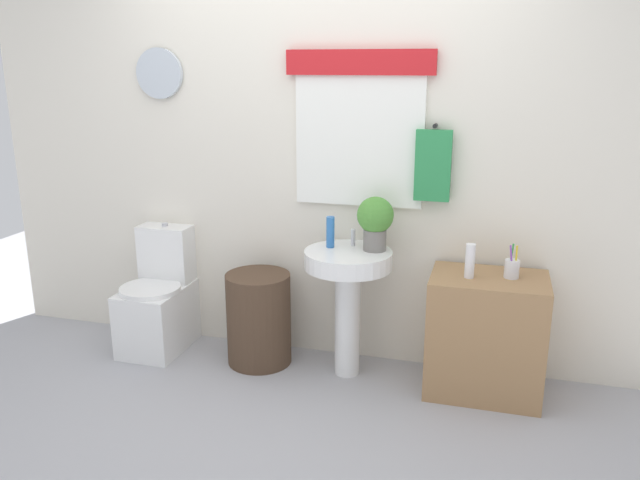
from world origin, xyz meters
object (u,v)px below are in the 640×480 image
Objects in this scene: wooden_cabinet at (486,335)px; soap_bottle at (330,232)px; lotion_bottle at (470,261)px; toothbrush_cup at (512,268)px; pedestal_sink at (348,283)px; potted_plant at (375,220)px; laundry_hamper at (259,318)px; toilet at (159,302)px.

soap_bottle is at bearing 176.85° from wooden_cabinet.
toothbrush_cup is at bearing 15.26° from lotion_bottle.
potted_plant reaches higher than pedestal_sink.
soap_bottle is (0.44, 0.05, 0.57)m from laundry_hamper.
soap_bottle is 1.03m from toothbrush_cup.
wooden_cabinet is 0.45m from lotion_bottle.
wooden_cabinet reaches higher than laundry_hamper.
soap_bottle reaches higher than toothbrush_cup.
pedestal_sink is (1.26, -0.04, 0.27)m from toilet.
pedestal_sink is at bearing 180.00° from wooden_cabinet.
wooden_cabinet is 3.62× the size of lotion_bottle.
pedestal_sink is 1.12× the size of wooden_cabinet.
soap_bottle is at bearing 157.38° from pedestal_sink.
toilet is at bearing 177.13° from laundry_hamper.
pedestal_sink reaches higher than wooden_cabinet.
laundry_hamper is at bearing -175.10° from potted_plant.
wooden_cabinet is at bearing -3.15° from soap_bottle.
toothbrush_cup is at bearing 1.27° from pedestal_sink.
laundry_hamper is at bearing -2.87° from toilet.
toilet reaches higher than wooden_cabinet.
soap_bottle is at bearing -177.80° from potted_plant.
pedestal_sink is 0.31m from soap_bottle.
lotion_bottle reaches higher than toothbrush_cup.
toilet is 2.20m from toothbrush_cup.
toothbrush_cup reaches higher than toilet.
toilet is 1.18× the size of wooden_cabinet.
potted_plant is (1.40, 0.02, 0.64)m from toilet.
laundry_hamper is at bearing 180.00° from pedestal_sink.
toilet is at bearing 179.60° from toothbrush_cup.
soap_bottle reaches higher than toilet.
potted_plant reaches higher than toothbrush_cup.
toothbrush_cup is at bearing -1.69° from soap_bottle.
laundry_hamper is 1.83× the size of potted_plant.
pedestal_sink is (0.56, 0.00, 0.29)m from laundry_hamper.
wooden_cabinet is at bearing -169.73° from toothbrush_cup.
wooden_cabinet is 1.05m from soap_bottle.
pedestal_sink is 4.12× the size of toothbrush_cup.
wooden_cabinet is (0.79, 0.00, -0.23)m from pedestal_sink.
soap_bottle reaches higher than wooden_cabinet.
wooden_cabinet is at bearing 0.00° from laundry_hamper.
pedestal_sink reaches higher than laundry_hamper.
soap_bottle is 0.81m from lotion_bottle.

